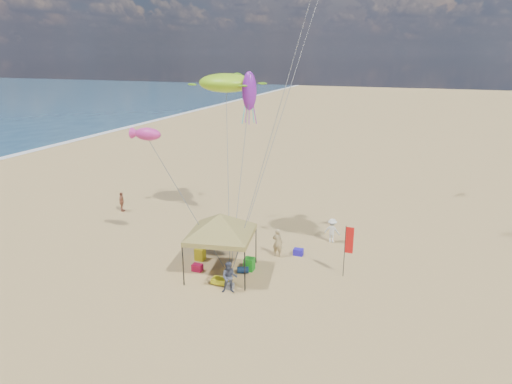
% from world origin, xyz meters
% --- Properties ---
extents(ground, '(280.00, 280.00, 0.00)m').
position_xyz_m(ground, '(0.00, 0.00, 0.00)').
color(ground, tan).
rests_on(ground, ground).
extents(canopy_tent, '(6.19, 6.19, 3.88)m').
position_xyz_m(canopy_tent, '(-1.13, 0.85, 3.23)').
color(canopy_tent, black).
rests_on(canopy_tent, ground).
extents(feather_flag, '(0.43, 0.04, 2.83)m').
position_xyz_m(feather_flag, '(5.09, 2.75, 1.90)').
color(feather_flag, black).
rests_on(feather_flag, ground).
extents(cooler_red, '(0.54, 0.38, 0.38)m').
position_xyz_m(cooler_red, '(-2.48, 0.66, 0.19)').
color(cooler_red, '#AE0D37').
rests_on(cooler_red, ground).
extents(cooler_blue, '(0.54, 0.38, 0.38)m').
position_xyz_m(cooler_blue, '(2.06, 4.44, 0.19)').
color(cooler_blue, '#2416B9').
rests_on(cooler_blue, ground).
extents(bag_navy, '(0.69, 0.54, 0.36)m').
position_xyz_m(bag_navy, '(-0.10, 1.27, 0.18)').
color(bag_navy, '#0C1D36').
rests_on(bag_navy, ground).
extents(bag_orange, '(0.54, 0.69, 0.36)m').
position_xyz_m(bag_orange, '(-3.06, 4.22, 0.18)').
color(bag_orange, red).
rests_on(bag_orange, ground).
extents(chair_green, '(0.50, 0.50, 0.70)m').
position_xyz_m(chair_green, '(0.09, 1.71, 0.35)').
color(chair_green, '#178118').
rests_on(chair_green, ground).
extents(chair_yellow, '(0.50, 0.50, 0.70)m').
position_xyz_m(chair_yellow, '(-2.95, 1.94, 0.35)').
color(chair_yellow, gold).
rests_on(chair_yellow, ground).
extents(crate_grey, '(0.34, 0.30, 0.28)m').
position_xyz_m(crate_grey, '(-0.07, -0.51, 0.14)').
color(crate_grey, gray).
rests_on(crate_grey, ground).
extents(beach_cart, '(0.90, 0.50, 0.24)m').
position_xyz_m(beach_cart, '(-0.68, -0.26, 0.20)').
color(beach_cart, gold).
rests_on(beach_cart, ground).
extents(person_near_a, '(0.63, 0.42, 1.69)m').
position_xyz_m(person_near_a, '(0.98, 3.87, 0.84)').
color(person_near_a, tan).
rests_on(person_near_a, ground).
extents(person_near_b, '(0.93, 0.83, 1.60)m').
position_xyz_m(person_near_b, '(0.05, -0.81, 0.80)').
color(person_near_b, '#3E4355').
rests_on(person_near_b, ground).
extents(person_near_c, '(1.03, 0.65, 1.52)m').
position_xyz_m(person_near_c, '(3.49, 6.95, 0.76)').
color(person_near_c, white).
rests_on(person_near_c, ground).
extents(person_far_a, '(0.63, 0.92, 1.45)m').
position_xyz_m(person_far_a, '(-12.03, 7.23, 0.73)').
color(person_far_a, '#9F583D').
rests_on(person_far_a, ground).
extents(turtle_kite, '(4.26, 3.92, 1.14)m').
position_xyz_m(turtle_kite, '(-3.45, 7.08, 9.39)').
color(turtle_kite, '#92D91B').
rests_on(turtle_kite, ground).
extents(fish_kite, '(1.72, 1.26, 0.69)m').
position_xyz_m(fish_kite, '(-5.63, 1.62, 7.02)').
color(fish_kite, '#D02E8C').
rests_on(fish_kite, ground).
extents(squid_kite, '(1.04, 1.04, 2.23)m').
position_xyz_m(squid_kite, '(-1.61, 6.22, 9.03)').
color(squid_kite, purple).
rests_on(squid_kite, ground).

